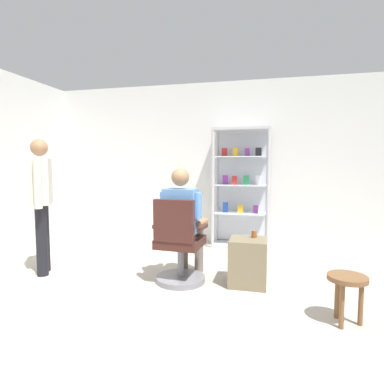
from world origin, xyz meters
TOP-DOWN VIEW (x-y plane):
  - ground_plane at (0.00, 0.00)m, footprint 7.20×7.20m
  - back_wall at (0.00, 3.00)m, footprint 6.00×0.10m
  - display_cabinet_main at (0.40, 2.76)m, footprint 0.90×0.45m
  - office_chair at (-0.13, 0.90)m, footprint 0.58×0.56m
  - seated_shopkeeper at (-0.11, 1.06)m, footprint 0.51×0.58m
  - storage_crate at (0.63, 1.04)m, footprint 0.40×0.40m
  - tea_glass at (0.69, 1.12)m, footprint 0.06×0.06m
  - standing_customer at (-1.83, 0.84)m, footprint 0.37×0.46m
  - wooden_stool at (1.48, 0.34)m, footprint 0.32×0.32m

SIDE VIEW (x-z plane):
  - ground_plane at x=0.00m, z-range 0.00..0.00m
  - storage_crate at x=0.63m, z-range 0.00..0.51m
  - wooden_stool at x=1.48m, z-range 0.12..0.54m
  - office_chair at x=-0.13m, z-range -0.09..0.87m
  - tea_glass at x=0.69m, z-range 0.51..0.60m
  - seated_shopkeeper at x=-0.11m, z-range 0.07..1.36m
  - standing_customer at x=-1.83m, z-range 0.12..1.75m
  - display_cabinet_main at x=0.40m, z-range 0.02..1.92m
  - back_wall at x=0.00m, z-range 0.00..2.70m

